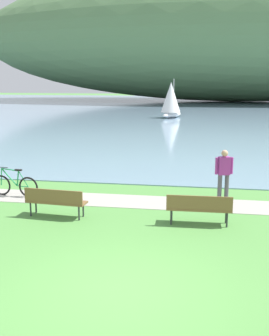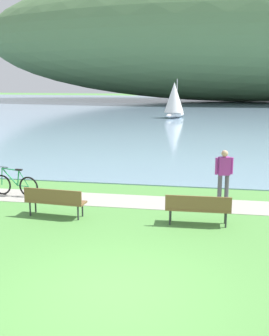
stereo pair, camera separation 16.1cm
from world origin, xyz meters
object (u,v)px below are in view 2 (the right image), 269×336
(park_bench_near_camera, at_px, (55,200))
(sailboat_toward_hillside, at_px, (174,100))
(person_at_shoreline, at_px, (224,172))
(bicycle_leaning_near_bench, at_px, (15,185))
(park_bench_further_along, at_px, (198,207))

(park_bench_near_camera, relative_size, sailboat_toward_hillside, 0.47)
(sailboat_toward_hillside, bearing_deg, person_at_shoreline, -81.98)
(park_bench_near_camera, xyz_separation_m, sailboat_toward_hillside, (0.87, 31.32, 1.35))
(park_bench_near_camera, distance_m, sailboat_toward_hillside, 31.37)
(bicycle_leaning_near_bench, bearing_deg, sailboat_toward_hillside, 84.09)
(park_bench_further_along, distance_m, bicycle_leaning_near_bench, 6.60)
(bicycle_leaning_near_bench, height_order, person_at_shoreline, person_at_shoreline)
(park_bench_near_camera, bearing_deg, person_at_shoreline, 27.80)
(bicycle_leaning_near_bench, height_order, sailboat_toward_hillside, sailboat_toward_hillside)
(bicycle_leaning_near_bench, distance_m, person_at_shoreline, 7.15)
(bicycle_leaning_near_bench, xyz_separation_m, person_at_shoreline, (7.09, 0.69, 0.58))
(park_bench_near_camera, relative_size, person_at_shoreline, 1.07)
(person_at_shoreline, bearing_deg, bicycle_leaning_near_bench, -174.44)
(park_bench_further_along, height_order, bicycle_leaning_near_bench, bicycle_leaning_near_bench)
(park_bench_further_along, bearing_deg, sailboat_toward_hillside, 96.00)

